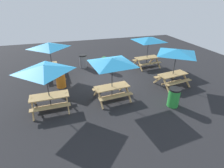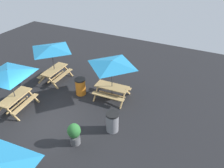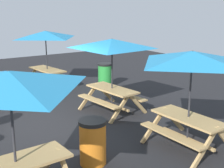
% 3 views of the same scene
% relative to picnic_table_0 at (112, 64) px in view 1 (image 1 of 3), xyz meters
% --- Properties ---
extents(ground_plane, '(24.00, 24.00, 0.00)m').
position_rel_picnic_table_0_xyz_m(ground_plane, '(-0.20, -2.03, -1.99)').
color(ground_plane, '#232326').
rests_on(ground_plane, ground).
extents(picnic_table_0, '(2.81, 2.81, 2.34)m').
position_rel_picnic_table_0_xyz_m(picnic_table_0, '(0.00, 0.00, 0.00)').
color(picnic_table_0, tan).
rests_on(picnic_table_0, ground).
extents(picnic_table_1, '(2.10, 2.10, 2.34)m').
position_rel_picnic_table_0_xyz_m(picnic_table_1, '(3.00, -3.96, 0.00)').
color(picnic_table_1, tan).
rests_on(picnic_table_1, ground).
extents(picnic_table_2, '(2.82, 2.82, 2.34)m').
position_rel_picnic_table_0_xyz_m(picnic_table_2, '(-3.93, -3.76, 0.00)').
color(picnic_table_2, tan).
rests_on(picnic_table_2, ground).
extents(picnic_table_3, '(2.27, 2.27, 2.34)m').
position_rel_picnic_table_0_xyz_m(picnic_table_3, '(-4.00, -0.48, 0.00)').
color(picnic_table_3, tan).
rests_on(picnic_table_3, ground).
extents(picnic_table_4, '(2.05, 2.05, 2.34)m').
position_rel_picnic_table_0_xyz_m(picnic_table_4, '(3.12, 0.03, 0.00)').
color(picnic_table_4, tan).
rests_on(picnic_table_4, ground).
extents(trash_bin_gray, '(0.59, 0.59, 0.98)m').
position_rel_picnic_table_0_xyz_m(trash_bin_gray, '(0.77, -5.08, -1.49)').
color(trash_bin_gray, gray).
rests_on(trash_bin_gray, ground).
extents(trash_bin_orange, '(0.59, 0.59, 0.98)m').
position_rel_picnic_table_0_xyz_m(trash_bin_orange, '(2.55, -2.21, -1.49)').
color(trash_bin_orange, orange).
rests_on(trash_bin_orange, ground).
extents(trash_bin_green, '(0.59, 0.59, 0.98)m').
position_rel_picnic_table_0_xyz_m(trash_bin_green, '(-2.74, 1.51, -1.49)').
color(trash_bin_green, green).
rests_on(trash_bin_green, ground).
extents(potted_plant_0, '(0.56, 0.56, 1.06)m').
position_rel_picnic_table_0_xyz_m(potted_plant_0, '(-0.64, -4.01, -1.41)').
color(potted_plant_0, '#59595B').
rests_on(potted_plant_0, ground).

